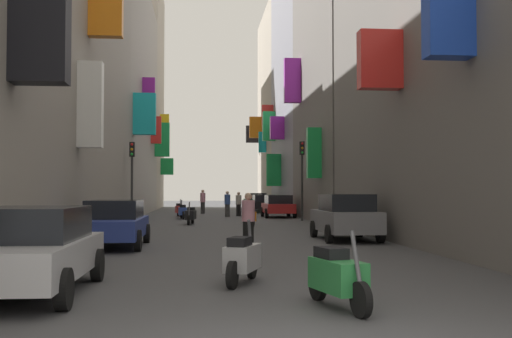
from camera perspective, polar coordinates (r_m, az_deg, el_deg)
ground_plane at (r=35.54m, az=-3.35°, el=-4.74°), size 140.00×140.00×0.00m
building_left_mid_a at (r=45.59m, az=-13.86°, el=6.35°), size 7.28×20.68×16.58m
building_left_mid_b at (r=61.28m, az=-11.64°, el=6.54°), size 7.23×10.55×21.58m
building_right_mid_b at (r=36.45m, az=9.68°, el=11.55°), size 7.01×12.26×20.45m
building_right_mid_c at (r=48.17m, az=5.87°, el=7.90°), size 7.09×12.37×20.00m
building_right_far at (r=60.33m, az=3.57°, el=5.44°), size 7.39×12.75×19.08m
parked_car_blue at (r=18.86m, az=-13.02°, el=-4.84°), size 1.86×4.32×1.39m
parked_car_silver at (r=10.67m, az=-20.40°, el=-6.91°), size 1.95×4.27×1.40m
parked_car_red at (r=38.96m, az=2.06°, el=-3.42°), size 1.91×4.10×1.41m
parked_car_green at (r=53.10m, az=-0.03°, el=-3.01°), size 2.01×4.04×1.49m
parked_car_black at (r=47.78m, az=0.70°, el=-3.18°), size 1.95×4.31×1.38m
parked_car_grey at (r=21.14m, az=8.30°, el=-4.37°), size 1.85×4.00×1.56m
scooter_silver at (r=11.17m, az=-1.27°, el=-8.25°), size 0.77×1.75×1.13m
scooter_orange at (r=29.31m, az=-0.62°, el=-4.41°), size 0.58×1.98×1.13m
scooter_black at (r=30.92m, az=-6.08°, el=-4.28°), size 0.57×1.84×1.13m
scooter_blue at (r=36.95m, az=-6.85°, el=-3.91°), size 0.56×1.86×1.13m
scooter_red at (r=40.48m, az=-7.12°, el=-3.75°), size 0.61×1.78×1.13m
scooter_green at (r=8.92m, az=7.54°, el=-9.80°), size 0.68×1.84×1.13m
pedestrian_crossing at (r=40.84m, az=-1.63°, el=-3.28°), size 0.49×0.49×1.60m
pedestrian_near_left at (r=17.93m, az=-0.72°, el=-4.83°), size 0.48×0.48×1.61m
pedestrian_near_right at (r=45.02m, az=-4.96°, el=-3.05°), size 0.42×0.42×1.76m
pedestrian_mid_street at (r=39.88m, az=-2.68°, el=-3.26°), size 0.47×0.47×1.66m
traffic_light_near_corner at (r=31.97m, az=-11.45°, el=0.10°), size 0.26×0.34×4.17m
traffic_light_far_corner at (r=34.60m, az=4.29°, el=0.19°), size 0.26×0.34×4.45m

